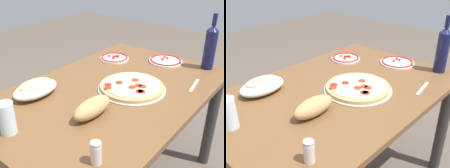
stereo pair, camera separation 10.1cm
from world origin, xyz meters
TOP-DOWN VIEW (x-y plane):
  - dining_table at (0.00, 0.00)m, footprint 1.32×0.86m
  - pepperoni_pizza at (0.06, -0.08)m, footprint 0.36×0.36m
  - baked_pasta_dish at (-0.29, 0.26)m, footprint 0.24×0.15m
  - wine_bottle at (0.58, -0.29)m, footprint 0.07×0.07m
  - water_glass at (-0.55, 0.09)m, footprint 0.07×0.07m
  - side_plate_near at (0.35, 0.26)m, footprint 0.19×0.19m
  - side_plate_far at (0.52, -0.04)m, footprint 0.22×0.22m
  - bread_loaf at (-0.25, -0.09)m, footprint 0.21×0.09m
  - spice_shaker at (-0.46, -0.29)m, footprint 0.04×0.04m
  - fork_right at (0.31, -0.32)m, footprint 0.17×0.04m

SIDE VIEW (x-z plane):
  - dining_table at x=0.00m, z-range 0.24..0.96m
  - fork_right at x=0.31m, z-range 0.72..0.72m
  - side_plate_far at x=0.52m, z-range 0.71..0.74m
  - side_plate_near at x=0.35m, z-range 0.71..0.74m
  - pepperoni_pizza at x=0.06m, z-range 0.71..0.75m
  - bread_loaf at x=-0.25m, z-range 0.72..0.80m
  - baked_pasta_dish at x=-0.29m, z-range 0.72..0.80m
  - spice_shaker at x=-0.46m, z-range 0.72..0.80m
  - water_glass at x=-0.55m, z-range 0.72..0.85m
  - wine_bottle at x=0.58m, z-range 0.69..1.02m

